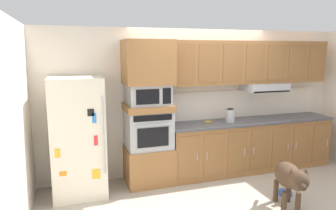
{
  "coord_description": "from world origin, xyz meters",
  "views": [
    {
      "loc": [
        -2.19,
        -3.95,
        2.13
      ],
      "look_at": [
        -0.78,
        0.41,
        1.33
      ],
      "focal_mm": 33.33,
      "sensor_mm": 36.0,
      "label": 1
    }
  ],
  "objects_px": {
    "electric_kettle": "(230,116)",
    "dog_food_bowl": "(285,193)",
    "microwave": "(148,94)",
    "built_in_oven": "(148,129)",
    "dog": "(290,178)",
    "refrigerator": "(78,137)",
    "screwdriver": "(208,122)"
  },
  "relations": [
    {
      "from": "electric_kettle",
      "to": "dog",
      "type": "xyz_separation_m",
      "value": [
        0.11,
        -1.44,
        -0.56
      ]
    },
    {
      "from": "microwave",
      "to": "dog_food_bowl",
      "type": "xyz_separation_m",
      "value": [
        1.83,
        -1.08,
        -1.43
      ]
    },
    {
      "from": "dog_food_bowl",
      "to": "dog",
      "type": "bearing_deg",
      "value": -124.53
    },
    {
      "from": "built_in_oven",
      "to": "screwdriver",
      "type": "relative_size",
      "value": 4.16
    },
    {
      "from": "refrigerator",
      "to": "built_in_oven",
      "type": "xyz_separation_m",
      "value": [
        1.09,
        0.07,
        0.02
      ]
    },
    {
      "from": "refrigerator",
      "to": "dog_food_bowl",
      "type": "relative_size",
      "value": 8.8
    },
    {
      "from": "screwdriver",
      "to": "dog",
      "type": "distance_m",
      "value": 1.66
    },
    {
      "from": "built_in_oven",
      "to": "screwdriver",
      "type": "bearing_deg",
      "value": 1.22
    },
    {
      "from": "screwdriver",
      "to": "dog_food_bowl",
      "type": "xyz_separation_m",
      "value": [
        0.77,
        -1.1,
        -0.9
      ]
    },
    {
      "from": "electric_kettle",
      "to": "screwdriver",
      "type": "bearing_deg",
      "value": 169.6
    },
    {
      "from": "screwdriver",
      "to": "dog_food_bowl",
      "type": "distance_m",
      "value": 1.62
    },
    {
      "from": "refrigerator",
      "to": "built_in_oven",
      "type": "bearing_deg",
      "value": 3.56
    },
    {
      "from": "screwdriver",
      "to": "dog",
      "type": "bearing_deg",
      "value": -72.14
    },
    {
      "from": "dog",
      "to": "built_in_oven",
      "type": "bearing_deg",
      "value": -112.72
    },
    {
      "from": "refrigerator",
      "to": "screwdriver",
      "type": "height_order",
      "value": "refrigerator"
    },
    {
      "from": "refrigerator",
      "to": "microwave",
      "type": "xyz_separation_m",
      "value": [
        1.09,
        0.07,
        0.58
      ]
    },
    {
      "from": "built_in_oven",
      "to": "microwave",
      "type": "distance_m",
      "value": 0.56
    },
    {
      "from": "built_in_oven",
      "to": "electric_kettle",
      "type": "bearing_deg",
      "value": -1.89
    },
    {
      "from": "microwave",
      "to": "dog_food_bowl",
      "type": "distance_m",
      "value": 2.56
    },
    {
      "from": "screwdriver",
      "to": "dog_food_bowl",
      "type": "height_order",
      "value": "screwdriver"
    },
    {
      "from": "screwdriver",
      "to": "microwave",
      "type": "bearing_deg",
      "value": -178.78
    },
    {
      "from": "built_in_oven",
      "to": "microwave",
      "type": "bearing_deg",
      "value": -0.77
    },
    {
      "from": "electric_kettle",
      "to": "dog_food_bowl",
      "type": "bearing_deg",
      "value": -69.35
    },
    {
      "from": "refrigerator",
      "to": "microwave",
      "type": "bearing_deg",
      "value": 3.56
    },
    {
      "from": "dog_food_bowl",
      "to": "built_in_oven",
      "type": "bearing_deg",
      "value": 149.37
    },
    {
      "from": "dog",
      "to": "dog_food_bowl",
      "type": "bearing_deg",
      "value": 166.76
    },
    {
      "from": "electric_kettle",
      "to": "dog_food_bowl",
      "type": "distance_m",
      "value": 1.49
    },
    {
      "from": "electric_kettle",
      "to": "dog_food_bowl",
      "type": "relative_size",
      "value": 1.2
    },
    {
      "from": "microwave",
      "to": "built_in_oven",
      "type": "bearing_deg",
      "value": 179.23
    },
    {
      "from": "microwave",
      "to": "dog_food_bowl",
      "type": "bearing_deg",
      "value": -30.63
    },
    {
      "from": "screwdriver",
      "to": "dog",
      "type": "height_order",
      "value": "screwdriver"
    },
    {
      "from": "dog",
      "to": "dog_food_bowl",
      "type": "relative_size",
      "value": 4.92
    }
  ]
}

